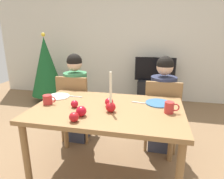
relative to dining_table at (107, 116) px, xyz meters
name	(u,v)px	position (x,y,z in m)	size (l,w,h in m)	color
ground_plane	(108,174)	(0.00, 0.00, -0.67)	(7.68, 7.68, 0.00)	brown
back_wall	(137,38)	(0.00, 2.60, 0.63)	(6.40, 0.10, 2.60)	beige
dining_table	(107,116)	(0.00, 0.00, 0.00)	(1.40, 0.90, 0.75)	olive
chair_left	(76,104)	(-0.58, 0.61, -0.15)	(0.40, 0.40, 0.90)	olive
chair_right	(162,111)	(0.52, 0.61, -0.15)	(0.40, 0.40, 0.90)	olive
person_left_child	(76,99)	(-0.58, 0.64, -0.10)	(0.30, 0.30, 1.17)	#33384C
person_right_child	(162,106)	(0.52, 0.64, -0.10)	(0.30, 0.30, 1.17)	#33384C
tv_stand	(154,92)	(0.41, 2.30, -0.43)	(0.64, 0.40, 0.48)	black
tv	(155,69)	(0.41, 2.30, 0.04)	(0.79, 0.05, 0.46)	black
christmas_tree	(46,66)	(-1.79, 1.99, 0.07)	(0.67, 0.67, 1.41)	brown
candle_centerpiece	(111,104)	(0.05, -0.09, 0.16)	(0.09, 0.09, 0.36)	red
plate_left	(58,96)	(-0.60, 0.19, 0.09)	(0.24, 0.24, 0.01)	white
plate_right	(159,103)	(0.47, 0.21, 0.09)	(0.25, 0.25, 0.01)	teal
mug_left	(48,100)	(-0.59, -0.03, 0.13)	(0.13, 0.09, 0.09)	#B72D2D
mug_right	(170,107)	(0.56, -0.01, 0.13)	(0.13, 0.08, 0.10)	#B72D2D
fork_left	(74,96)	(-0.43, 0.23, 0.09)	(0.18, 0.01, 0.01)	silver
fork_right	(140,103)	(0.29, 0.19, 0.09)	(0.18, 0.01, 0.01)	silver
apple_near_candle	(74,117)	(-0.19, -0.35, 0.12)	(0.08, 0.08, 0.08)	#B1151A
apple_by_left_plate	(109,102)	(0.01, 0.04, 0.12)	(0.08, 0.08, 0.08)	red
apple_by_right_mug	(81,111)	(-0.17, -0.24, 0.13)	(0.09, 0.09, 0.09)	red
apple_far_edge	(75,104)	(-0.30, -0.06, 0.12)	(0.07, 0.07, 0.07)	#B41323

